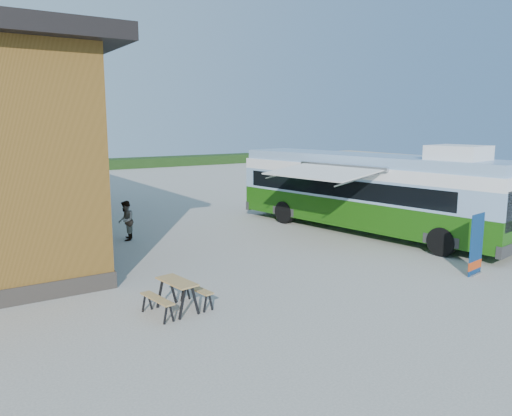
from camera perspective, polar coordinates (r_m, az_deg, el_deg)
ground at (r=18.32m, az=4.09°, el=-5.52°), size 100.00×100.00×0.00m
hedge at (r=55.51m, az=-13.13°, el=5.07°), size 40.00×3.00×1.00m
bus at (r=22.36m, az=12.58°, el=2.03°), size 4.77×13.20×3.98m
awning at (r=20.44m, az=7.79°, el=4.28°), size 3.37×4.74×0.53m
banner at (r=17.39m, az=23.84°, el=-4.41°), size 0.86×0.27×1.99m
picnic_table at (r=13.13m, az=-9.01°, el=-9.06°), size 1.61×1.47×0.82m
person_a at (r=24.89m, az=-20.94°, el=0.22°), size 0.83×0.69×1.93m
person_b at (r=21.21m, az=-14.66°, el=-1.41°), size 0.90×0.99×1.65m
slurry_tanker at (r=25.72m, az=-21.38°, el=0.88°), size 3.06×5.00×1.99m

